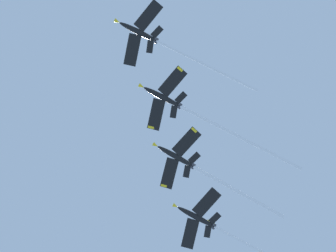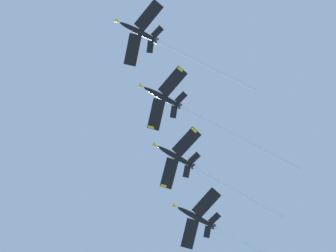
{
  "view_description": "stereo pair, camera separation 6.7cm",
  "coord_description": "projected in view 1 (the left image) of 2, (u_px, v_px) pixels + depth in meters",
  "views": [
    {
      "loc": [
        -11.0,
        16.38,
        1.69
      ],
      "look_at": [
        -29.16,
        26.8,
        127.11
      ],
      "focal_mm": 47.19,
      "sensor_mm": 36.0,
      "label": 1
    },
    {
      "loc": [
        -11.03,
        16.32,
        1.69
      ],
      "look_at": [
        -29.16,
        26.8,
        127.11
      ],
      "focal_mm": 47.19,
      "sensor_mm": 36.0,
      "label": 2
    }
  ],
  "objects": [
    {
      "name": "jet_second",
      "position": [
        194.0,
        113.0,
        125.96
      ],
      "size": [
        20.17,
        51.21,
        9.89
      ],
      "color": "black"
    },
    {
      "name": "jet_fourth",
      "position": [
        219.0,
        229.0,
        127.59
      ],
      "size": [
        20.16,
        48.74,
        9.15
      ],
      "color": "black"
    },
    {
      "name": "jet_lead",
      "position": [
        155.0,
        40.0,
        124.91
      ],
      "size": [
        20.15,
        44.69,
        8.59
      ],
      "color": "black"
    },
    {
      "name": "jet_third",
      "position": [
        202.0,
        171.0,
        127.38
      ],
      "size": [
        20.19,
        42.19,
        8.66
      ],
      "color": "black"
    }
  ]
}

